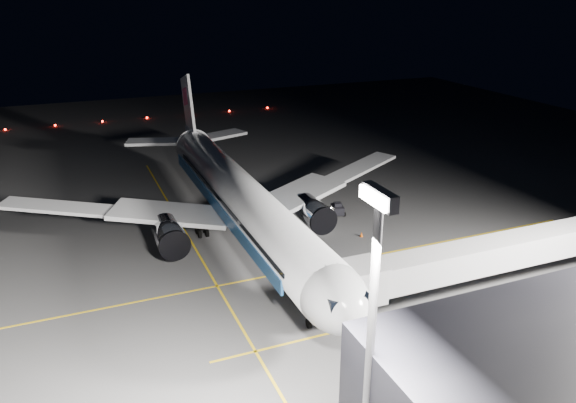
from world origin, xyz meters
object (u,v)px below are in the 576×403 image
(jet_bridge, at_px, (488,255))
(safety_cone_c, at_px, (266,216))
(safety_cone_a, at_px, (319,214))
(safety_cone_b, at_px, (361,234))
(baggage_tug, at_px, (337,209))
(floodlight_mast_south, at_px, (370,347))
(airliner, at_px, (239,197))

(jet_bridge, distance_m, safety_cone_c, 30.49)
(safety_cone_a, height_order, safety_cone_b, safety_cone_a)
(safety_cone_c, bearing_deg, safety_cone_a, 72.47)
(jet_bridge, relative_size, safety_cone_b, 56.80)
(baggage_tug, height_order, safety_cone_c, baggage_tug)
(jet_bridge, distance_m, floodlight_mast_south, 31.05)
(baggage_tug, xyz_separation_m, safety_cone_c, (-2.45, -9.48, -0.44))
(airliner, bearing_deg, floodlight_mast_south, -8.33)
(baggage_tug, bearing_deg, jet_bridge, 22.33)
(baggage_tug, distance_m, safety_cone_a, 2.64)
(airliner, xyz_separation_m, baggage_tug, (-1.67, 14.42, -4.39))
(floodlight_mast_south, relative_size, baggage_tug, 7.74)
(baggage_tug, height_order, safety_cone_a, baggage_tug)
(airliner, distance_m, jet_bridge, 29.31)
(jet_bridge, relative_size, floodlight_mast_south, 1.66)
(safety_cone_b, bearing_deg, baggage_tug, 175.81)
(jet_bridge, bearing_deg, floodlight_mast_south, -53.21)
(safety_cone_a, relative_size, safety_cone_c, 1.03)
(safety_cone_a, bearing_deg, airliner, -80.65)
(safety_cone_a, relative_size, safety_cone_b, 1.13)
(floodlight_mast_south, distance_m, safety_cone_a, 48.10)
(baggage_tug, bearing_deg, floodlight_mast_south, -11.58)
(floodlight_mast_south, xyz_separation_m, safety_cone_a, (-43.02, 17.84, -12.03))
(airliner, relative_size, baggage_tug, 22.99)
(safety_cone_b, xyz_separation_m, safety_cone_c, (-10.09, -8.92, 0.03))
(jet_bridge, xyz_separation_m, safety_cone_b, (-17.11, -4.20, -4.28))
(jet_bridge, xyz_separation_m, floodlight_mast_south, (18.00, -24.07, 7.79))
(airliner, distance_m, safety_cone_a, 12.92)
(baggage_tug, relative_size, safety_cone_a, 3.91)
(safety_cone_a, bearing_deg, safety_cone_c, -107.53)
(baggage_tug, bearing_deg, safety_cone_b, 9.78)
(airliner, xyz_separation_m, floodlight_mast_south, (41.08, -6.01, 7.21))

